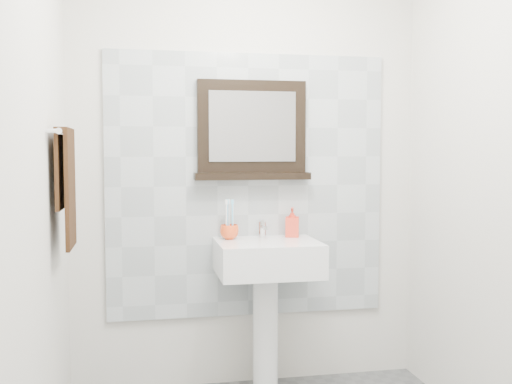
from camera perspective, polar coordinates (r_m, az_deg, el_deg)
back_wall at (r=3.44m, az=-0.81°, el=2.28°), size 2.00×0.01×2.50m
front_wall at (r=1.33m, az=16.40°, el=-0.38°), size 2.00×0.01×2.50m
left_wall at (r=2.31m, az=-20.68°, el=1.26°), size 0.01×2.20×2.50m
splashback at (r=3.43m, az=-0.77°, el=0.61°), size 1.60×0.02×1.50m
pedestal_sink at (r=3.30m, az=1.08°, el=-7.84°), size 0.55×0.44×0.96m
toothbrush_cup at (r=3.32m, az=-2.55°, el=-3.82°), size 0.13×0.13×0.08m
toothbrushes at (r=3.32m, az=-2.54°, el=-2.40°), size 0.05×0.04×0.21m
soap_dispenser at (r=3.42m, az=3.47°, el=-2.88°), size 0.09×0.10×0.17m
framed_mirror at (r=3.40m, az=-0.40°, el=5.67°), size 0.66×0.11×0.56m
towel_bar at (r=2.88m, az=-17.85°, el=5.43°), size 0.07×0.40×0.03m
hand_towel at (r=2.88m, az=-17.62°, el=1.24°), size 0.06×0.30×0.55m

